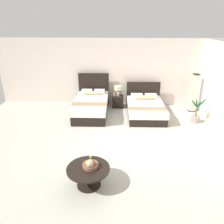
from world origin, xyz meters
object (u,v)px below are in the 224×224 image
(nightstand, at_px, (118,101))
(bed_near_corner, at_px, (145,108))
(coffee_table, at_px, (88,172))
(potted_palm, at_px, (196,116))
(bed_near_window, at_px, (91,105))
(loose_apple, at_px, (91,157))
(table_lamp, at_px, (118,89))
(vase, at_px, (115,94))
(floor_lamp_corner, at_px, (194,93))
(fruit_bowl, at_px, (90,164))

(nightstand, bearing_deg, bed_near_corner, -36.59)
(coffee_table, bearing_deg, potted_palm, 46.34)
(bed_near_window, bearing_deg, loose_apple, -82.03)
(bed_near_corner, xyz_separation_m, table_lamp, (-1.06, 0.81, 0.49))
(table_lamp, height_order, coffee_table, table_lamp)
(vase, height_order, floor_lamp_corner, floor_lamp_corner)
(floor_lamp_corner, bearing_deg, bed_near_window, -172.80)
(table_lamp, height_order, fruit_bowl, table_lamp)
(potted_palm, bearing_deg, floor_lamp_corner, 81.10)
(bed_near_window, distance_m, table_lamp, 1.35)
(fruit_bowl, height_order, floor_lamp_corner, floor_lamp_corner)
(bed_near_window, relative_size, fruit_bowl, 6.50)
(loose_apple, height_order, potted_palm, potted_palm)
(bed_near_corner, bearing_deg, fruit_bowl, -110.80)
(potted_palm, bearing_deg, table_lamp, 153.72)
(nightstand, bearing_deg, fruit_bowl, -95.36)
(table_lamp, relative_size, loose_apple, 5.82)
(coffee_table, relative_size, loose_apple, 12.82)
(vase, bearing_deg, fruit_bowl, -93.78)
(fruit_bowl, relative_size, potted_palm, 0.39)
(bed_near_corner, xyz_separation_m, potted_palm, (1.72, -0.56, -0.05))
(bed_near_window, height_order, table_lamp, bed_near_window)
(bed_near_corner, relative_size, fruit_bowl, 6.11)
(bed_near_corner, distance_m, loose_apple, 3.96)
(bed_near_window, distance_m, nightstand, 1.27)
(bed_near_window, distance_m, fruit_bowl, 4.01)
(table_lamp, distance_m, vase, 0.23)
(bed_near_corner, relative_size, floor_lamp_corner, 1.40)
(vase, bearing_deg, table_lamp, 23.94)
(floor_lamp_corner, distance_m, potted_palm, 1.19)
(table_lamp, xyz_separation_m, loose_apple, (-0.48, -4.45, -0.28))
(fruit_bowl, bearing_deg, coffee_table, -155.78)
(table_lamp, height_order, loose_apple, table_lamp)
(bed_near_corner, bearing_deg, bed_near_window, -179.98)
(table_lamp, xyz_separation_m, vase, (-0.14, -0.06, -0.18))
(table_lamp, bearing_deg, coffee_table, -95.82)
(vase, bearing_deg, potted_palm, -24.25)
(bed_near_window, relative_size, potted_palm, 2.51)
(bed_near_corner, bearing_deg, table_lamp, 142.72)
(nightstand, xyz_separation_m, potted_palm, (2.78, -1.35, -0.02))
(fruit_bowl, bearing_deg, table_lamp, 84.66)
(bed_near_corner, distance_m, table_lamp, 1.42)
(nightstand, height_order, vase, vase)
(loose_apple, bearing_deg, coffee_table, -91.46)
(bed_near_window, distance_m, potted_palm, 3.81)
(bed_near_corner, xyz_separation_m, loose_apple, (-1.54, -3.64, 0.21))
(vase, relative_size, coffee_table, 0.20)
(vase, distance_m, potted_palm, 3.22)
(coffee_table, bearing_deg, loose_apple, 88.54)
(table_lamp, bearing_deg, bed_near_corner, -37.28)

